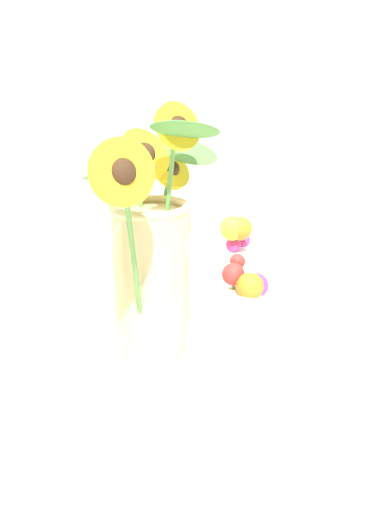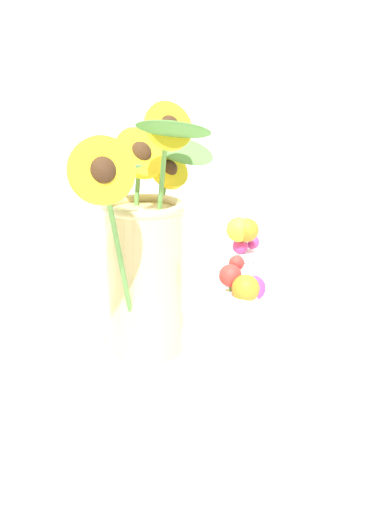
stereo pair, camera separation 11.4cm
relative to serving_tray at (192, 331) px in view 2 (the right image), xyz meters
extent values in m
plane|color=silver|center=(0.02, -0.08, -0.01)|extent=(6.00, 6.00, 0.00)
cylinder|color=white|center=(0.00, 0.00, 0.00)|extent=(0.52, 0.52, 0.02)
cylinder|color=#D1B77A|center=(-0.11, -0.04, 0.12)|extent=(0.12, 0.12, 0.22)
torus|color=#D1B77A|center=(-0.11, -0.04, 0.23)|extent=(0.12, 0.12, 0.01)
cylinder|color=#568E42|center=(-0.11, -0.01, 0.18)|extent=(0.04, 0.02, 0.25)
cylinder|color=yellow|center=(-0.09, 0.00, 0.31)|extent=(0.09, 0.06, 0.08)
sphere|color=#382314|center=(-0.09, 0.00, 0.31)|extent=(0.03, 0.03, 0.03)
cylinder|color=#568E42|center=(-0.18, -0.10, 0.18)|extent=(0.08, 0.09, 0.25)
cylinder|color=yellow|center=(-0.22, -0.14, 0.32)|extent=(0.11, 0.04, 0.11)
sphere|color=#382314|center=(-0.22, -0.14, 0.32)|extent=(0.04, 0.04, 0.04)
cylinder|color=#568E42|center=(-0.10, -0.06, 0.21)|extent=(0.02, 0.04, 0.30)
cylinder|color=yellow|center=(-0.09, -0.08, 0.35)|extent=(0.07, 0.04, 0.07)
sphere|color=#382314|center=(-0.09, -0.08, 0.35)|extent=(0.03, 0.03, 0.03)
cylinder|color=#568E42|center=(-0.08, -0.01, 0.17)|extent=(0.07, 0.02, 0.22)
cylinder|color=yellow|center=(-0.05, -0.01, 0.28)|extent=(0.08, 0.05, 0.07)
sphere|color=#382314|center=(-0.05, -0.01, 0.28)|extent=(0.03, 0.03, 0.03)
ellipsoid|color=#477F38|center=(-0.18, -0.06, 0.30)|extent=(0.09, 0.13, 0.04)
ellipsoid|color=#477F38|center=(-0.03, -0.02, 0.31)|extent=(0.08, 0.12, 0.05)
ellipsoid|color=#477F38|center=(-0.10, -0.11, 0.35)|extent=(0.13, 0.07, 0.06)
cylinder|color=white|center=(0.03, -0.09, 0.05)|extent=(0.06, 0.06, 0.08)
cylinder|color=#568E42|center=(0.03, -0.10, 0.07)|extent=(0.01, 0.01, 0.07)
sphere|color=orange|center=(0.03, -0.10, 0.10)|extent=(0.04, 0.04, 0.04)
cylinder|color=#568E42|center=(0.04, -0.07, 0.08)|extent=(0.02, 0.03, 0.09)
sphere|color=red|center=(0.05, -0.06, 0.13)|extent=(0.03, 0.03, 0.03)
cylinder|color=#568E42|center=(0.02, -0.09, 0.07)|extent=(0.01, 0.03, 0.08)
sphere|color=red|center=(0.02, -0.07, 0.12)|extent=(0.04, 0.04, 0.04)
cylinder|color=#568E42|center=(0.04, -0.09, 0.06)|extent=(0.02, 0.02, 0.07)
sphere|color=purple|center=(0.05, -0.10, 0.10)|extent=(0.04, 0.04, 0.04)
sphere|color=white|center=(0.14, 0.04, 0.05)|extent=(0.08, 0.08, 0.08)
cylinder|color=white|center=(0.14, 0.04, 0.10)|extent=(0.04, 0.04, 0.02)
cylinder|color=#568E42|center=(0.13, 0.05, 0.08)|extent=(0.01, 0.01, 0.07)
sphere|color=#C6337A|center=(0.13, 0.04, 0.12)|extent=(0.03, 0.03, 0.03)
cylinder|color=#568E42|center=(0.15, 0.06, 0.08)|extent=(0.01, 0.02, 0.07)
sphere|color=white|center=(0.15, 0.07, 0.12)|extent=(0.02, 0.02, 0.02)
cylinder|color=#568E42|center=(0.13, 0.04, 0.10)|extent=(0.03, 0.01, 0.10)
sphere|color=yellow|center=(0.12, 0.04, 0.15)|extent=(0.04, 0.04, 0.04)
cylinder|color=#568E42|center=(0.13, 0.04, 0.10)|extent=(0.01, 0.03, 0.10)
sphere|color=orange|center=(0.13, 0.03, 0.15)|extent=(0.04, 0.04, 0.04)
cylinder|color=#568E42|center=(0.16, 0.05, 0.07)|extent=(0.02, 0.02, 0.07)
sphere|color=#C6337A|center=(0.17, 0.06, 0.11)|extent=(0.03, 0.03, 0.03)
camera|label=1|loc=(-0.68, -0.85, 0.48)|focal=50.00mm
camera|label=2|loc=(-0.59, -0.92, 0.48)|focal=50.00mm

